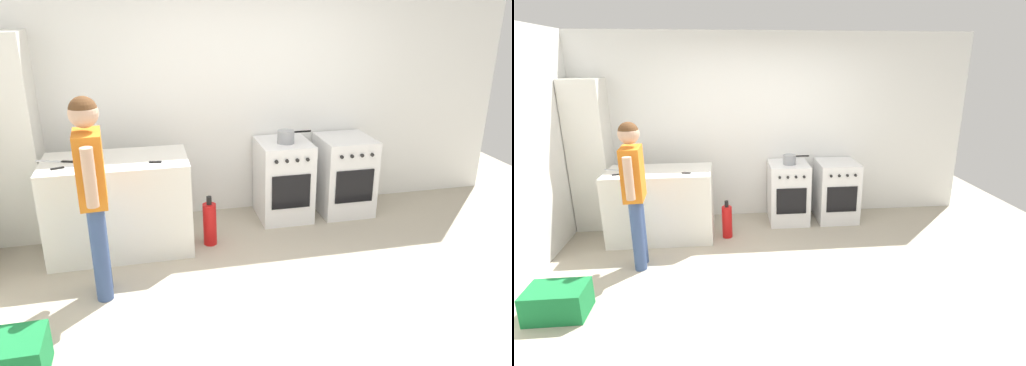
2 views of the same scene
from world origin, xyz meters
TOP-DOWN VIEW (x-y plane):
  - ground_plane at (0.00, 0.00)m, footprint 8.00×8.00m
  - back_wall at (0.00, 1.95)m, footprint 6.00×0.10m
  - counter_unit at (-1.35, 1.20)m, footprint 1.30×0.70m
  - oven_left at (0.35, 1.58)m, footprint 0.54×0.62m
  - oven_right at (1.05, 1.58)m, footprint 0.56×0.62m
  - pot at (0.36, 1.52)m, footprint 0.36×0.18m
  - knife_bread at (-1.85, 1.25)m, footprint 0.34×0.15m
  - knife_chef at (-0.91, 1.01)m, footprint 0.31×0.09m
  - knife_paring at (-1.79, 1.05)m, footprint 0.21×0.09m
  - person at (-1.48, 0.44)m, footprint 0.22×0.57m
  - fire_extinguisher at (-0.52, 1.10)m, footprint 0.13×0.13m
  - recycling_crate_lower at (-2.05, -0.42)m, footprint 0.52×0.36m
  - larder_cabinet at (-2.30, 1.68)m, footprint 0.48×0.44m

SIDE VIEW (x-z plane):
  - ground_plane at x=0.00m, z-range 0.00..0.00m
  - recycling_crate_lower at x=-2.05m, z-range 0.00..0.28m
  - fire_extinguisher at x=-0.52m, z-range -0.03..0.47m
  - oven_left at x=0.35m, z-range 0.00..0.85m
  - oven_right at x=1.05m, z-range 0.00..0.85m
  - counter_unit at x=-1.35m, z-range 0.00..0.90m
  - knife_bread at x=-1.85m, z-range 0.90..0.91m
  - knife_chef at x=-0.91m, z-range 0.90..0.91m
  - knife_paring at x=-1.79m, z-range 0.90..0.91m
  - pot at x=0.36m, z-range 0.85..0.98m
  - person at x=-1.48m, z-range 0.16..1.78m
  - larder_cabinet at x=-2.30m, z-range 0.00..2.00m
  - back_wall at x=0.00m, z-range 0.00..2.60m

